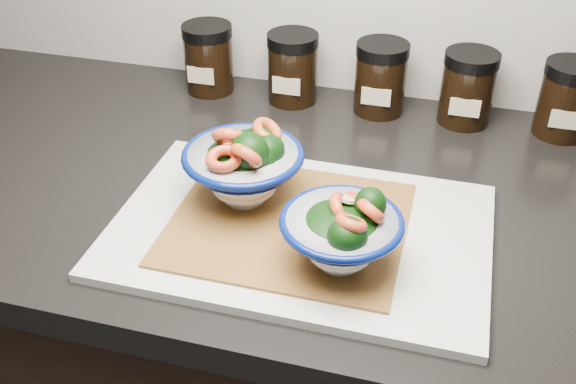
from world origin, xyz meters
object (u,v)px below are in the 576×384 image
(bowl_left, at_px, (245,166))
(spice_jar_b, at_px, (293,68))
(cutting_board, at_px, (300,231))
(spice_jar_a, at_px, (209,58))
(spice_jar_c, at_px, (381,78))
(bowl_right, at_px, (343,233))
(spice_jar_d, at_px, (468,88))
(spice_jar_e, at_px, (567,99))

(bowl_left, distance_m, spice_jar_b, 0.31)
(cutting_board, xyz_separation_m, spice_jar_a, (-0.24, 0.34, 0.05))
(bowl_left, height_order, spice_jar_c, bowl_left)
(spice_jar_a, relative_size, spice_jar_b, 1.00)
(spice_jar_b, relative_size, spice_jar_c, 1.00)
(bowl_right, distance_m, spice_jar_c, 0.40)
(spice_jar_a, relative_size, spice_jar_c, 1.00)
(cutting_board, xyz_separation_m, spice_jar_d, (0.17, 0.34, 0.05))
(spice_jar_e, bearing_deg, cutting_board, -132.66)
(spice_jar_d, bearing_deg, spice_jar_a, 180.00)
(spice_jar_e, bearing_deg, spice_jar_b, 180.00)
(spice_jar_a, xyz_separation_m, spice_jar_b, (0.14, 0.00, 0.00))
(spice_jar_b, bearing_deg, spice_jar_c, 0.00)
(spice_jar_b, distance_m, spice_jar_e, 0.42)
(bowl_left, bearing_deg, bowl_right, -33.16)
(spice_jar_b, height_order, spice_jar_c, same)
(cutting_board, distance_m, spice_jar_e, 0.47)
(spice_jar_c, height_order, spice_jar_e, same)
(cutting_board, relative_size, spice_jar_c, 3.98)
(bowl_right, height_order, spice_jar_d, same)
(bowl_right, height_order, spice_jar_b, same)
(spice_jar_d, bearing_deg, bowl_right, -105.56)
(bowl_left, xyz_separation_m, bowl_right, (0.14, -0.09, -0.01))
(bowl_right, height_order, spice_jar_a, same)
(cutting_board, xyz_separation_m, bowl_right, (0.06, -0.06, 0.05))
(bowl_left, xyz_separation_m, spice_jar_d, (0.25, 0.31, -0.01))
(spice_jar_d, xyz_separation_m, spice_jar_e, (0.14, 0.00, 0.00))
(bowl_left, bearing_deg, spice_jar_c, 68.81)
(bowl_left, distance_m, spice_jar_c, 0.33)
(spice_jar_a, bearing_deg, spice_jar_e, 0.00)
(spice_jar_a, height_order, spice_jar_d, same)
(cutting_board, height_order, bowl_left, bowl_left)
(bowl_left, relative_size, spice_jar_c, 1.34)
(bowl_left, distance_m, spice_jar_a, 0.35)
(cutting_board, distance_m, bowl_right, 0.10)
(bowl_left, relative_size, spice_jar_a, 1.34)
(bowl_right, bearing_deg, bowl_left, 146.84)
(spice_jar_b, height_order, spice_jar_d, same)
(cutting_board, height_order, bowl_right, bowl_right)
(spice_jar_b, bearing_deg, cutting_board, -73.55)
(spice_jar_a, bearing_deg, spice_jar_d, 0.00)
(spice_jar_a, xyz_separation_m, spice_jar_d, (0.42, 0.00, 0.00))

